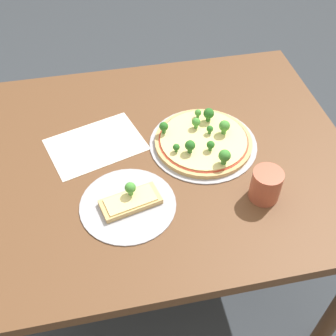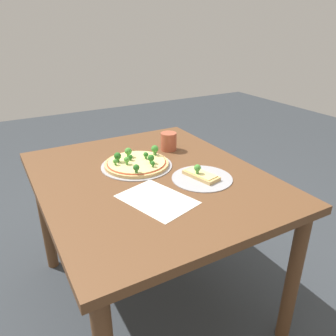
% 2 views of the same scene
% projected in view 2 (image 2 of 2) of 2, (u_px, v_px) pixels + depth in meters
% --- Properties ---
extents(ground_plane, '(8.00, 8.00, 0.00)m').
position_uv_depth(ground_plane, '(153.00, 295.00, 1.75)').
color(ground_plane, '#33383D').
extents(dining_table, '(1.14, 0.95, 0.71)m').
position_uv_depth(dining_table, '(151.00, 193.00, 1.49)').
color(dining_table, brown).
rests_on(dining_table, ground_plane).
extents(pizza_tray_whole, '(0.34, 0.34, 0.07)m').
position_uv_depth(pizza_tray_whole, '(137.00, 163.00, 1.54)').
color(pizza_tray_whole, '#A3A3A8').
rests_on(pizza_tray_whole, dining_table).
extents(pizza_tray_slice, '(0.26, 0.26, 0.07)m').
position_uv_depth(pizza_tray_slice, '(201.00, 176.00, 1.42)').
color(pizza_tray_slice, '#A3A3A8').
rests_on(pizza_tray_slice, dining_table).
extents(drinking_cup, '(0.08, 0.08, 0.09)m').
position_uv_depth(drinking_cup, '(169.00, 141.00, 1.72)').
color(drinking_cup, '#AD5138').
rests_on(drinking_cup, dining_table).
extents(paper_menu, '(0.33, 0.27, 0.00)m').
position_uv_depth(paper_menu, '(157.00, 199.00, 1.26)').
color(paper_menu, silver).
rests_on(paper_menu, dining_table).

